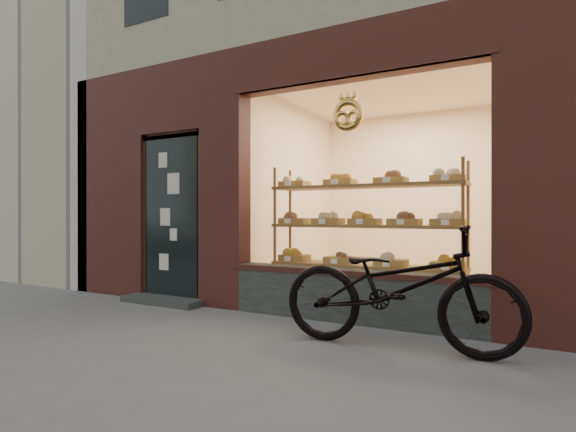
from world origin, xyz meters
The scene contains 4 objects.
ground centered at (0.00, 0.00, 0.00)m, with size 90.00×90.00×0.00m, color #545454.
neighbor_left centered at (-9.60, 5.50, 4.50)m, with size 12.00×7.00×9.00m, color beige.
display_shelf centered at (0.45, 2.55, 0.87)m, with size 2.20×0.45×1.70m.
bicycle centered at (1.13, 1.40, 0.52)m, with size 0.69×1.99×1.05m, color black.
Camera 1 is at (2.13, -2.32, 1.13)m, focal length 28.00 mm.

